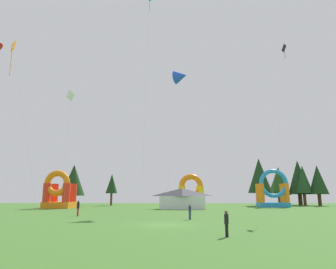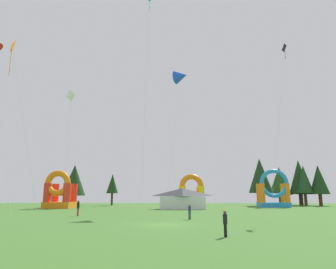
{
  "view_description": "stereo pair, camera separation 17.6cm",
  "coord_description": "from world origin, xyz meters",
  "px_view_note": "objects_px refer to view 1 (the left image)",
  "views": [
    {
      "loc": [
        1.19,
        -27.32,
        2.71
      ],
      "look_at": [
        0.0,
        12.06,
        10.47
      ],
      "focal_mm": 32.01,
      "sensor_mm": 36.0,
      "label": 1
    },
    {
      "loc": [
        1.36,
        -27.32,
        2.71
      ],
      "look_at": [
        0.0,
        12.06,
        10.47
      ],
      "focal_mm": 32.01,
      "sensor_mm": 36.0,
      "label": 2
    }
  ],
  "objects_px": {
    "inflatable_blue_arch": "(191,195)",
    "festival_tent": "(182,199)",
    "kite_orange_diamond": "(12,48)",
    "kite_white_diamond": "(69,97)",
    "person_near_camera": "(226,221)",
    "person_left_edge": "(78,207)",
    "inflatable_orange_dome": "(273,193)",
    "inflatable_yellow_castle": "(59,194)",
    "person_far_side": "(190,210)",
    "kite_blue_delta": "(181,76)",
    "kite_black_diamond": "(285,50)"
  },
  "relations": [
    {
      "from": "kite_white_diamond",
      "to": "festival_tent",
      "type": "relative_size",
      "value": 2.21
    },
    {
      "from": "inflatable_yellow_castle",
      "to": "kite_white_diamond",
      "type": "bearing_deg",
      "value": -66.94
    },
    {
      "from": "person_left_edge",
      "to": "kite_blue_delta",
      "type": "bearing_deg",
      "value": -50.86
    },
    {
      "from": "inflatable_orange_dome",
      "to": "person_near_camera",
      "type": "bearing_deg",
      "value": -111.04
    },
    {
      "from": "kite_orange_diamond",
      "to": "inflatable_yellow_castle",
      "type": "distance_m",
      "value": 37.79
    },
    {
      "from": "kite_black_diamond",
      "to": "festival_tent",
      "type": "xyz_separation_m",
      "value": [
        -14.89,
        13.17,
        -21.33
      ]
    },
    {
      "from": "kite_orange_diamond",
      "to": "kite_blue_delta",
      "type": "bearing_deg",
      "value": 59.86
    },
    {
      "from": "inflatable_yellow_castle",
      "to": "festival_tent",
      "type": "distance_m",
      "value": 23.23
    },
    {
      "from": "kite_white_diamond",
      "to": "inflatable_yellow_castle",
      "type": "height_order",
      "value": "kite_white_diamond"
    },
    {
      "from": "festival_tent",
      "to": "inflatable_orange_dome",
      "type": "bearing_deg",
      "value": 23.21
    },
    {
      "from": "kite_black_diamond",
      "to": "kite_orange_diamond",
      "type": "bearing_deg",
      "value": -146.73
    },
    {
      "from": "person_near_camera",
      "to": "festival_tent",
      "type": "relative_size",
      "value": 0.21
    },
    {
      "from": "kite_blue_delta",
      "to": "kite_white_diamond",
      "type": "height_order",
      "value": "kite_blue_delta"
    },
    {
      "from": "inflatable_orange_dome",
      "to": "inflatable_blue_arch",
      "type": "height_order",
      "value": "inflatable_orange_dome"
    },
    {
      "from": "kite_blue_delta",
      "to": "inflatable_blue_arch",
      "type": "distance_m",
      "value": 25.3
    },
    {
      "from": "inflatable_orange_dome",
      "to": "kite_white_diamond",
      "type": "bearing_deg",
      "value": -149.43
    },
    {
      "from": "kite_white_diamond",
      "to": "person_far_side",
      "type": "xyz_separation_m",
      "value": [
        16.95,
        -8.67,
        -15.58
      ]
    },
    {
      "from": "person_left_edge",
      "to": "inflatable_blue_arch",
      "type": "bearing_deg",
      "value": -25.11
    },
    {
      "from": "inflatable_blue_arch",
      "to": "festival_tent",
      "type": "distance_m",
      "value": 8.71
    },
    {
      "from": "person_far_side",
      "to": "inflatable_orange_dome",
      "type": "relative_size",
      "value": 0.21
    },
    {
      "from": "kite_blue_delta",
      "to": "inflatable_blue_arch",
      "type": "relative_size",
      "value": 3.4
    },
    {
      "from": "kite_blue_delta",
      "to": "person_near_camera",
      "type": "distance_m",
      "value": 32.91
    },
    {
      "from": "kite_blue_delta",
      "to": "person_left_edge",
      "type": "distance_m",
      "value": 25.37
    },
    {
      "from": "kite_black_diamond",
      "to": "person_far_side",
      "type": "xyz_separation_m",
      "value": [
        -14.44,
        -8.22,
        -22.17
      ]
    },
    {
      "from": "kite_orange_diamond",
      "to": "inflatable_yellow_castle",
      "type": "bearing_deg",
      "value": 104.53
    },
    {
      "from": "person_near_camera",
      "to": "inflatable_orange_dome",
      "type": "bearing_deg",
      "value": 134.32
    },
    {
      "from": "kite_blue_delta",
      "to": "person_left_edge",
      "type": "height_order",
      "value": "kite_blue_delta"
    },
    {
      "from": "kite_white_diamond",
      "to": "inflatable_blue_arch",
      "type": "bearing_deg",
      "value": 48.98
    },
    {
      "from": "kite_orange_diamond",
      "to": "person_left_edge",
      "type": "distance_m",
      "value": 20.14
    },
    {
      "from": "kite_orange_diamond",
      "to": "kite_white_diamond",
      "type": "height_order",
      "value": "kite_white_diamond"
    },
    {
      "from": "inflatable_yellow_castle",
      "to": "festival_tent",
      "type": "height_order",
      "value": "inflatable_yellow_castle"
    },
    {
      "from": "kite_orange_diamond",
      "to": "kite_blue_delta",
      "type": "relative_size",
      "value": 0.66
    },
    {
      "from": "kite_orange_diamond",
      "to": "kite_black_diamond",
      "type": "height_order",
      "value": "kite_black_diamond"
    },
    {
      "from": "kite_white_diamond",
      "to": "inflatable_blue_arch",
      "type": "distance_m",
      "value": 31.43
    },
    {
      "from": "person_left_edge",
      "to": "person_near_camera",
      "type": "xyz_separation_m",
      "value": [
        15.21,
        -17.23,
        -0.14
      ]
    },
    {
      "from": "person_left_edge",
      "to": "inflatable_orange_dome",
      "type": "xyz_separation_m",
      "value": [
        31.33,
        24.7,
        1.74
      ]
    },
    {
      "from": "kite_orange_diamond",
      "to": "inflatable_orange_dome",
      "type": "bearing_deg",
      "value": 51.0
    },
    {
      "from": "person_near_camera",
      "to": "person_far_side",
      "type": "xyz_separation_m",
      "value": [
        -1.8,
        12.66,
        -0.01
      ]
    },
    {
      "from": "person_left_edge",
      "to": "inflatable_blue_arch",
      "type": "distance_m",
      "value": 29.38
    },
    {
      "from": "kite_white_diamond",
      "to": "inflatable_orange_dome",
      "type": "relative_size",
      "value": 2.29
    },
    {
      "from": "kite_orange_diamond",
      "to": "kite_white_diamond",
      "type": "xyz_separation_m",
      "value": [
        -2.47,
        19.43,
        2.42
      ]
    },
    {
      "from": "kite_white_diamond",
      "to": "person_near_camera",
      "type": "relative_size",
      "value": 10.59
    },
    {
      "from": "person_far_side",
      "to": "kite_white_diamond",
      "type": "bearing_deg",
      "value": 6.49
    },
    {
      "from": "inflatable_orange_dome",
      "to": "inflatable_yellow_castle",
      "type": "distance_m",
      "value": 41.77
    },
    {
      "from": "inflatable_blue_arch",
      "to": "person_far_side",
      "type": "bearing_deg",
      "value": -92.84
    },
    {
      "from": "kite_black_diamond",
      "to": "inflatable_blue_arch",
      "type": "xyz_separation_m",
      "value": [
        -12.95,
        21.64,
        -20.69
      ]
    },
    {
      "from": "festival_tent",
      "to": "kite_orange_diamond",
      "type": "bearing_deg",
      "value": -113.58
    },
    {
      "from": "inflatable_orange_dome",
      "to": "festival_tent",
      "type": "relative_size",
      "value": 0.96
    },
    {
      "from": "person_near_camera",
      "to": "festival_tent",
      "type": "distance_m",
      "value": 34.13
    },
    {
      "from": "kite_blue_delta",
      "to": "inflatable_yellow_castle",
      "type": "relative_size",
      "value": 3.23
    }
  ]
}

